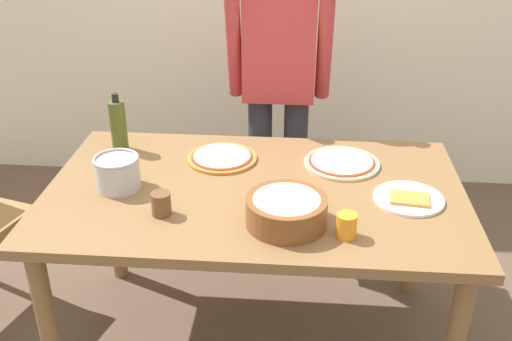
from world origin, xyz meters
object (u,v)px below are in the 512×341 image
Objects in this scene: pizza_cooked_on_tray at (222,157)px; steel_pot at (117,172)px; plate_with_slice at (409,198)px; popcorn_bowl at (286,208)px; person_cook at (279,80)px; dining_table at (255,208)px; cup_small_brown at (161,204)px; olive_oil_bottle at (118,125)px; cup_orange at (346,226)px; pizza_raw_on_board at (342,163)px.

steel_pot reaches higher than pizza_cooked_on_tray.
popcorn_bowl is at bearing -156.29° from plate_with_slice.
pizza_cooked_on_tray is (-0.21, -0.52, -0.17)m from person_cook.
dining_table is 9.22× the size of steel_pot.
popcorn_bowl reaches higher than plate_with_slice.
cup_small_brown is (-0.37, -0.97, -0.14)m from person_cook.
popcorn_bowl is at bearing -36.20° from olive_oil_bottle.
cup_small_brown reaches higher than dining_table.
person_cook is at bearing 104.60° from cup_orange.
steel_pot is 2.04× the size of cup_small_brown.
steel_pot is at bearing -74.95° from olive_oil_bottle.
pizza_cooked_on_tray is at bearing -7.97° from olive_oil_bottle.
pizza_cooked_on_tray is at bearing 179.22° from pizza_raw_on_board.
person_cook is 1.10m from cup_orange.
olive_oil_bottle is at bearing 175.79° from pizza_raw_on_board.
popcorn_bowl is at bearing -3.38° from cup_small_brown.
dining_table is 18.82× the size of cup_small_brown.
cup_orange reaches higher than plate_with_slice.
person_cook reaches higher than pizza_cooked_on_tray.
plate_with_slice reaches higher than pizza_cooked_on_tray.
olive_oil_bottle is 1.48× the size of steel_pot.
plate_with_slice is at bearing -49.78° from pizza_raw_on_board.
dining_table is at bearing 117.82° from popcorn_bowl.
steel_pot is (-0.65, 0.20, 0.00)m from popcorn_bowl.
steel_pot reaches higher than pizza_raw_on_board.
dining_table is at bearing 34.69° from cup_small_brown.
pizza_cooked_on_tray is 0.78m from plate_with_slice.
person_cook reaches higher than plate_with_slice.
cup_small_brown is (-0.64, 0.09, 0.00)m from cup_orange.
pizza_raw_on_board is at bearing 130.22° from plate_with_slice.
pizza_cooked_on_tray is 3.45× the size of cup_small_brown.
plate_with_slice is 3.06× the size of cup_orange.
dining_table is 5.71× the size of popcorn_bowl.
person_cook reaches higher than cup_orange.
steel_pot is (-1.09, 0.01, 0.06)m from plate_with_slice.
person_cook is at bearing 122.97° from plate_with_slice.
steel_pot is at bearing 162.57° from cup_orange.
popcorn_bowl is at bearing -59.02° from pizza_cooked_on_tray.
olive_oil_bottle is at bearing 153.99° from dining_table.
popcorn_bowl is 0.68m from steel_pot.
pizza_cooked_on_tray is 0.46m from steel_pot.
olive_oil_bottle is (-0.45, 0.06, 0.10)m from pizza_cooked_on_tray.
steel_pot is 2.04× the size of cup_orange.
cup_orange is (0.33, -0.30, 0.13)m from dining_table.
steel_pot reaches higher than plate_with_slice.
olive_oil_bottle is at bearing 105.05° from steel_pot.
cup_small_brown is at bearing 172.22° from cup_orange.
dining_table is 0.80m from person_cook.
pizza_cooked_on_tray is 0.56m from popcorn_bowl.
pizza_raw_on_board is 0.79m from cup_small_brown.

